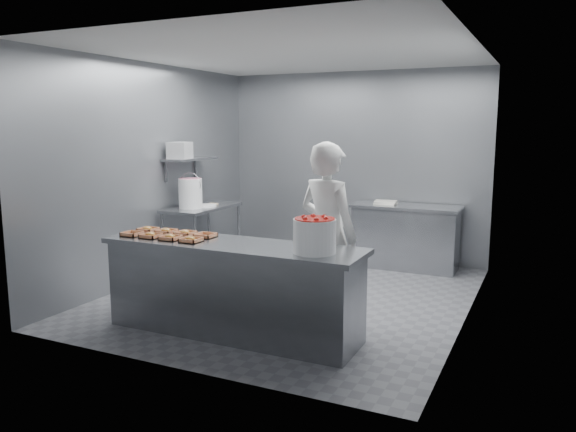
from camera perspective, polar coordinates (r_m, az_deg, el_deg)
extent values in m
plane|color=#4C4C51|center=(6.76, 0.34, -8.08)|extent=(4.50, 4.50, 0.00)
plane|color=white|center=(6.51, 0.36, 16.18)|extent=(4.50, 4.50, 0.00)
cube|color=slate|center=(8.57, 6.72, 5.06)|extent=(4.00, 0.04, 2.80)
cube|color=slate|center=(7.55, -13.60, 4.31)|extent=(0.04, 4.50, 2.80)
cube|color=slate|center=(5.93, 18.18, 2.85)|extent=(0.04, 4.50, 2.80)
cube|color=slate|center=(5.38, -5.72, -3.00)|extent=(2.60, 0.70, 0.05)
cube|color=slate|center=(5.50, -5.65, -7.59)|extent=(2.50, 0.64, 0.85)
cube|color=slate|center=(7.88, -8.74, 0.85)|extent=(0.60, 1.20, 0.04)
cube|color=slate|center=(8.00, -8.63, -3.97)|extent=(0.56, 1.15, 0.03)
cylinder|color=slate|center=(7.66, -12.62, -2.85)|extent=(0.04, 0.04, 0.88)
cylinder|color=slate|center=(7.36, -9.41, -3.24)|extent=(0.04, 0.04, 0.88)
cylinder|color=slate|center=(8.55, -8.03, -1.47)|extent=(0.04, 0.04, 0.88)
cylinder|color=slate|center=(8.28, -5.01, -1.76)|extent=(0.04, 0.04, 0.88)
cube|color=slate|center=(8.05, 11.93, 0.90)|extent=(1.50, 0.60, 0.05)
cube|color=slate|center=(8.12, 11.83, -2.24)|extent=(1.44, 0.55, 0.85)
cube|color=slate|center=(7.91, -9.89, 5.73)|extent=(0.35, 0.90, 0.03)
cube|color=tan|center=(5.91, -15.54, -1.75)|extent=(0.18, 0.18, 0.04)
cube|color=white|center=(5.90, -15.11, -1.86)|extent=(0.10, 0.06, 0.00)
cube|color=tan|center=(5.76, -13.73, -1.96)|extent=(0.18, 0.18, 0.04)
cube|color=white|center=(5.75, -13.28, -2.07)|extent=(0.10, 0.06, 0.00)
ellipsoid|color=gold|center=(5.76, -13.81, -1.86)|extent=(0.10, 0.10, 0.05)
cube|color=tan|center=(5.61, -11.82, -2.18)|extent=(0.18, 0.18, 0.04)
cube|color=white|center=(5.60, -11.35, -2.29)|extent=(0.10, 0.06, 0.00)
ellipsoid|color=gold|center=(5.62, -11.90, -2.07)|extent=(0.10, 0.10, 0.05)
cube|color=tan|center=(5.48, -9.81, -2.41)|extent=(0.18, 0.18, 0.04)
cube|color=white|center=(5.46, -9.33, -2.52)|extent=(0.10, 0.06, 0.00)
ellipsoid|color=gold|center=(5.48, -9.90, -2.29)|extent=(0.10, 0.10, 0.05)
cube|color=tan|center=(6.10, -14.02, -1.36)|extent=(0.18, 0.18, 0.04)
cube|color=white|center=(6.08, -13.60, -1.47)|extent=(0.10, 0.06, 0.00)
ellipsoid|color=gold|center=(6.10, -14.10, -1.26)|extent=(0.10, 0.10, 0.05)
cube|color=tan|center=(5.95, -12.23, -1.55)|extent=(0.18, 0.18, 0.04)
cube|color=white|center=(5.94, -11.79, -1.66)|extent=(0.10, 0.06, 0.00)
ellipsoid|color=gold|center=(5.96, -12.31, -1.45)|extent=(0.10, 0.10, 0.05)
cube|color=tan|center=(5.81, -10.34, -1.75)|extent=(0.18, 0.18, 0.04)
cube|color=white|center=(5.80, -9.89, -1.86)|extent=(0.10, 0.06, 0.00)
ellipsoid|color=gold|center=(5.81, -10.43, -1.65)|extent=(0.10, 0.10, 0.05)
cube|color=tan|center=(5.68, -8.37, -1.96)|extent=(0.18, 0.18, 0.04)
cube|color=white|center=(5.67, -7.90, -2.07)|extent=(0.10, 0.06, 0.00)
imported|color=silver|center=(5.58, 4.05, -2.00)|extent=(0.78, 0.64, 1.85)
cylinder|color=white|center=(4.91, 2.72, -2.06)|extent=(0.38, 0.38, 0.30)
cylinder|color=red|center=(4.89, 2.73, -0.44)|extent=(0.35, 0.35, 0.04)
cylinder|color=white|center=(7.69, -9.88, 2.28)|extent=(0.32, 0.32, 0.40)
cylinder|color=pink|center=(7.67, -9.92, 3.72)|extent=(0.29, 0.29, 0.02)
torus|color=slate|center=(7.68, -9.91, 3.16)|extent=(0.33, 0.01, 0.33)
cylinder|color=white|center=(7.83, -8.41, 1.04)|extent=(0.40, 0.40, 0.02)
cube|color=#CCB28C|center=(8.00, -7.66, 1.21)|extent=(0.14, 0.12, 0.02)
cube|color=gray|center=(7.71, -10.94, 6.56)|extent=(0.31, 0.34, 0.22)
cube|color=silver|center=(8.11, 9.89, 1.38)|extent=(0.31, 0.23, 0.05)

